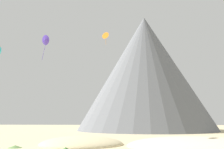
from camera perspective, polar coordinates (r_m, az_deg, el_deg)
dune_foreground_right at (r=52.99m, az=-6.77°, el=-15.13°), size 17.98×18.31×3.20m
bush_scatter_east at (r=49.43m, az=-20.68°, el=-14.71°), size 3.35×3.35×0.45m
rock_massif at (r=119.34m, az=6.96°, el=-0.30°), size 61.34×61.34×52.89m
kite_indigo_mid at (r=68.80m, az=-14.57°, el=7.38°), size 2.63×1.91×6.71m
kite_cyan_mid at (r=73.56m, az=-23.48°, el=4.91°), size 0.67×1.93×1.90m
kite_orange_high at (r=81.38m, az=-1.44°, el=8.59°), size 2.41×1.55×3.99m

